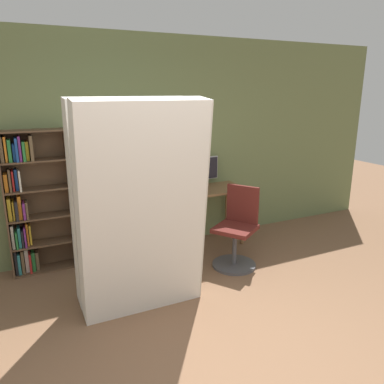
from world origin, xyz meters
name	(u,v)px	position (x,y,z in m)	size (l,w,h in m)	color
wall_back	(123,147)	(0.00, 2.77, 1.35)	(8.00, 0.06, 2.70)	#6B7A4C
desk	(201,199)	(0.93, 2.47, 0.65)	(1.18, 0.55, 0.78)	brown
monitor	(195,170)	(0.92, 2.64, 1.00)	(0.70, 0.16, 0.39)	#B7B7BC
office_chair	(237,234)	(1.05, 1.75, 0.39)	(0.61, 0.61, 0.95)	#4C4C51
bookshelf	(31,204)	(-1.12, 2.64, 0.81)	(0.70, 0.27, 1.63)	brown
mattress_near	(144,211)	(-0.24, 1.29, 0.99)	(1.14, 0.47, 1.99)	silver
mattress_far	(133,202)	(-0.24, 1.62, 0.99)	(1.14, 0.37, 1.98)	silver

